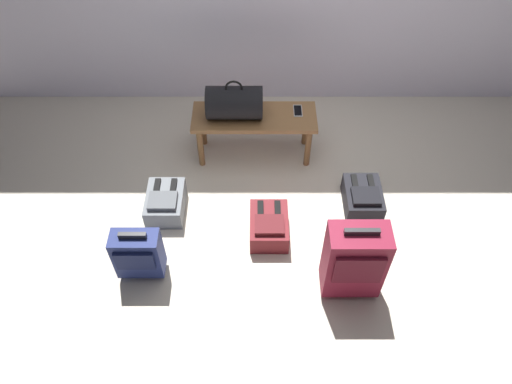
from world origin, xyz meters
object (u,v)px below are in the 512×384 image
(bench, at_px, (253,122))
(cell_phone, at_px, (296,111))
(suitcase_upright_burgundy, at_px, (353,260))
(backpack_maroon, at_px, (268,226))
(backpack_grey, at_px, (164,203))
(duffel_bag_black, at_px, (233,103))
(suitcase_small_navy, at_px, (137,254))
(backpack_dark, at_px, (362,198))

(bench, bearing_deg, cell_phone, 8.74)
(suitcase_upright_burgundy, distance_m, backpack_maroon, 0.74)
(backpack_grey, height_order, backpack_maroon, same)
(duffel_bag_black, height_order, suitcase_small_navy, duffel_bag_black)
(backpack_maroon, relative_size, backpack_dark, 1.00)
(cell_phone, bearing_deg, backpack_maroon, -104.89)
(suitcase_small_navy, relative_size, backpack_maroon, 1.21)
(suitcase_upright_burgundy, bearing_deg, cell_phone, 101.95)
(bench, height_order, cell_phone, cell_phone)
(suitcase_small_navy, bearing_deg, backpack_dark, 20.68)
(bench, height_order, backpack_maroon, bench)
(suitcase_small_navy, height_order, backpack_grey, suitcase_small_navy)
(duffel_bag_black, height_order, suitcase_upright_burgundy, duffel_bag_black)
(duffel_bag_black, bearing_deg, backpack_maroon, -72.85)
(suitcase_upright_burgundy, height_order, backpack_maroon, suitcase_upright_burgundy)
(suitcase_upright_burgundy, xyz_separation_m, backpack_grey, (-1.32, 0.68, -0.25))
(backpack_grey, bearing_deg, backpack_maroon, -15.74)
(backpack_grey, bearing_deg, cell_phone, 33.65)
(backpack_grey, bearing_deg, suitcase_upright_burgundy, -27.20)
(suitcase_upright_burgundy, xyz_separation_m, backpack_dark, (0.20, 0.73, -0.25))
(cell_phone, height_order, backpack_dark, cell_phone)
(bench, height_order, backpack_grey, bench)
(cell_phone, distance_m, backpack_maroon, 1.00)
(backpack_grey, distance_m, backpack_dark, 1.52)
(bench, bearing_deg, backpack_grey, -137.06)
(suitcase_small_navy, height_order, backpack_dark, suitcase_small_navy)
(duffel_bag_black, relative_size, backpack_maroon, 1.16)
(bench, relative_size, suitcase_small_navy, 2.17)
(backpack_dark, bearing_deg, suitcase_small_navy, -159.32)
(bench, height_order, duffel_bag_black, duffel_bag_black)
(duffel_bag_black, relative_size, suitcase_upright_burgundy, 0.67)
(suitcase_upright_burgundy, xyz_separation_m, backpack_maroon, (-0.53, 0.46, -0.25))
(cell_phone, relative_size, backpack_dark, 0.38)
(backpack_grey, xyz_separation_m, backpack_maroon, (0.79, -0.22, 0.00))
(bench, distance_m, suitcase_upright_burgundy, 1.46)
(duffel_bag_black, xyz_separation_m, suitcase_upright_burgundy, (0.80, -1.31, -0.21))
(bench, xyz_separation_m, cell_phone, (0.35, 0.05, 0.07))
(duffel_bag_black, distance_m, cell_phone, 0.53)
(cell_phone, height_order, backpack_maroon, cell_phone)
(suitcase_small_navy, bearing_deg, bench, 57.06)
(cell_phone, relative_size, suitcase_upright_burgundy, 0.22)
(cell_phone, relative_size, suitcase_small_navy, 0.31)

